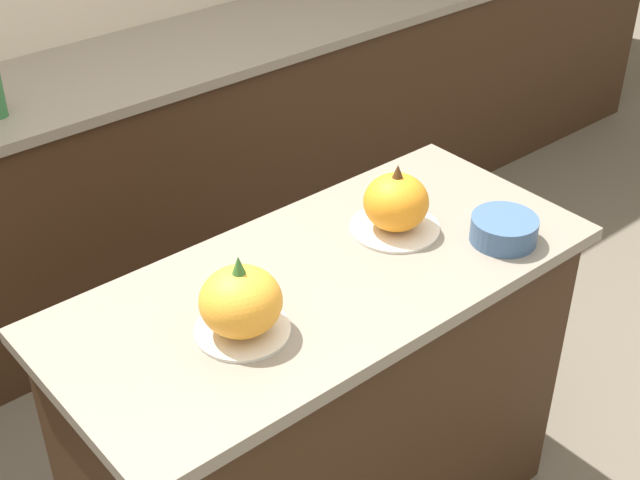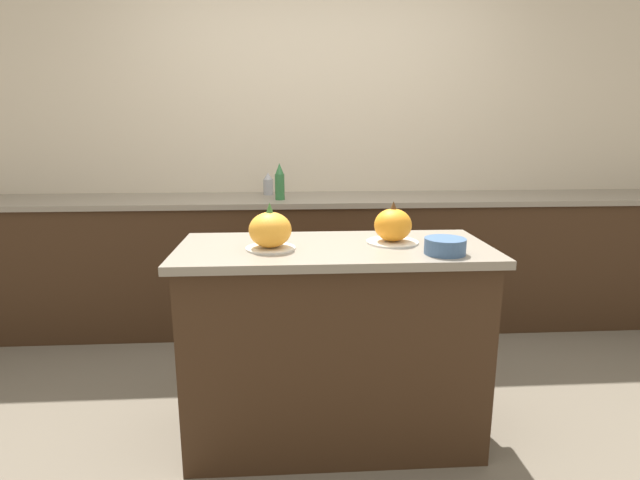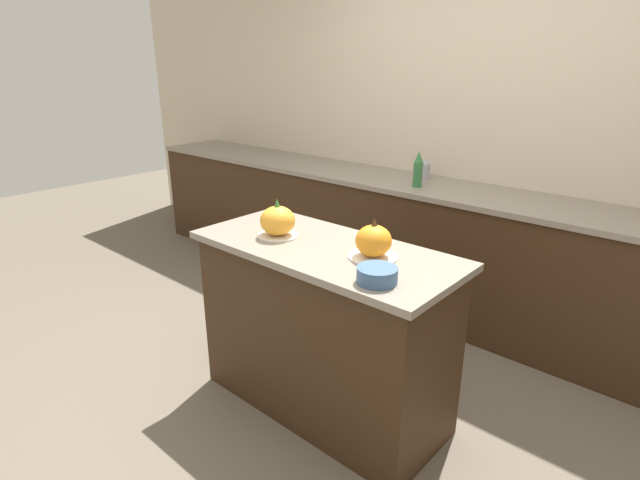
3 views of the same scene
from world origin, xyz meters
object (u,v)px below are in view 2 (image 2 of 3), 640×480
object	(u,v)px
pumpkin_cake_left	(270,231)
bottle_short	(268,184)
pumpkin_cake_right	(393,227)
mixing_bowl	(445,246)
bottle_tall	(280,182)

from	to	relation	value
pumpkin_cake_left	bottle_short	world-z (taller)	pumpkin_cake_left
pumpkin_cake_right	mixing_bowl	bearing A→B (deg)	-51.00
pumpkin_cake_left	mixing_bowl	distance (m)	0.70
bottle_short	mixing_bowl	bearing A→B (deg)	-65.56
bottle_tall	mixing_bowl	bearing A→B (deg)	-64.66
bottle_tall	pumpkin_cake_right	bearing A→B (deg)	-67.40
pumpkin_cake_left	pumpkin_cake_right	distance (m)	0.53
mixing_bowl	bottle_short	bearing A→B (deg)	114.44
bottle_tall	bottle_short	size ratio (longest dim) A/B	1.53
bottle_short	mixing_bowl	world-z (taller)	bottle_short
pumpkin_cake_left	mixing_bowl	bearing A→B (deg)	-10.34
mixing_bowl	pumpkin_cake_right	bearing A→B (deg)	129.00
bottle_short	mixing_bowl	distance (m)	1.82
pumpkin_cake_left	bottle_tall	world-z (taller)	bottle_tall
pumpkin_cake_right	bottle_tall	bearing A→B (deg)	112.60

